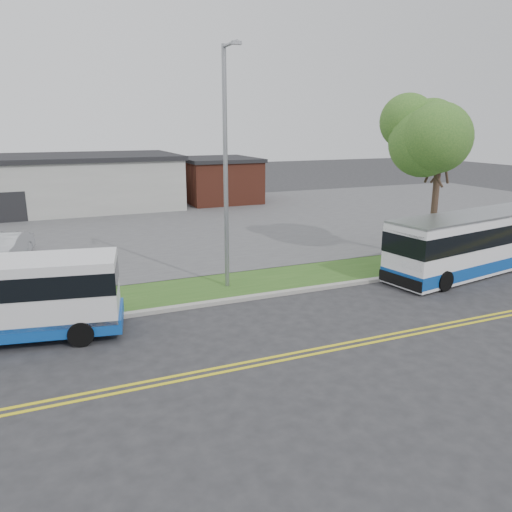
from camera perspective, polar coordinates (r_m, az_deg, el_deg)
name	(u,v)px	position (r m, az deg, el deg)	size (l,w,h in m)	color
ground	(174,322)	(17.81, -9.39, -7.43)	(140.00, 140.00, 0.00)	#28282B
lane_line_north	(207,370)	(14.43, -5.64, -12.82)	(70.00, 0.12, 0.01)	yellow
lane_line_south	(210,375)	(14.17, -5.26, -13.35)	(70.00, 0.12, 0.01)	yellow
curb	(166,309)	(18.79, -10.20, -6.02)	(80.00, 0.30, 0.15)	#9E9B93
verge	(156,295)	(20.46, -11.34, -4.41)	(80.00, 3.30, 0.10)	#2D551C
parking_lot	(111,229)	(33.96, -16.28, 2.93)	(80.00, 25.00, 0.10)	#4C4C4F
commercial_building	(12,185)	(43.39, -26.09, 7.35)	(25.40, 10.40, 4.35)	#9E9E99
brick_wing	(218,180)	(44.68, -4.34, 8.68)	(6.30, 7.30, 3.90)	brown
tree_east	(441,135)	(26.03, 20.39, 12.85)	(5.20, 5.20, 8.33)	#37261E
streetlight_near	(226,162)	(20.03, -3.44, 10.63)	(0.35, 1.53, 9.50)	gray
shuttle_bus	(28,297)	(17.43, -24.61, -4.24)	(7.07, 3.32, 2.61)	#0E4299
transit_bus	(475,243)	(25.17, 23.77, 1.41)	(10.21, 3.96, 2.77)	white
parked_car_a	(7,247)	(27.83, -26.57, 0.92)	(1.39, 3.99, 1.32)	#AEB1B6
grocery_bag_right	(1,317)	(19.43, -27.10, -6.19)	(0.32, 0.32, 0.32)	white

